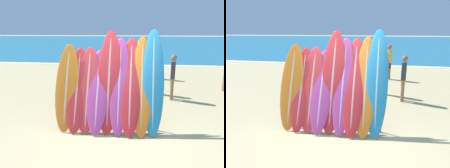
# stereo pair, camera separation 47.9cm
# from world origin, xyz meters

# --- Properties ---
(ground_plane) EXTENTS (160.00, 160.00, 0.00)m
(ground_plane) POSITION_xyz_m (0.00, 0.00, 0.00)
(ground_plane) COLOR tan
(ocean_water) EXTENTS (120.00, 60.00, 0.01)m
(ocean_water) POSITION_xyz_m (0.00, 39.87, 0.00)
(ocean_water) COLOR teal
(ocean_water) RESTS_ON ground_plane
(surfboard_rack) EXTENTS (2.50, 0.04, 0.95)m
(surfboard_rack) POSITION_xyz_m (-0.29, 0.42, 0.51)
(surfboard_rack) COLOR gray
(surfboard_rack) RESTS_ON ground_plane
(surfboard_slot_0) EXTENTS (0.58, 0.93, 2.12)m
(surfboard_slot_0) POSITION_xyz_m (-1.35, 0.44, 1.06)
(surfboard_slot_0) COLOR orange
(surfboard_slot_0) RESTS_ON ground_plane
(surfboard_slot_1) EXTENTS (0.52, 1.06, 2.02)m
(surfboard_slot_1) POSITION_xyz_m (-1.08, 0.44, 1.01)
(surfboard_slot_1) COLOR red
(surfboard_slot_1) RESTS_ON ground_plane
(surfboard_slot_2) EXTENTS (0.57, 1.00, 2.04)m
(surfboard_slot_2) POSITION_xyz_m (-0.81, 0.44, 1.02)
(surfboard_slot_2) COLOR red
(surfboard_slot_2) RESTS_ON ground_plane
(surfboard_slot_3) EXTENTS (0.55, 1.11, 1.97)m
(surfboard_slot_3) POSITION_xyz_m (-0.55, 0.42, 0.99)
(surfboard_slot_3) COLOR #B23D8E
(surfboard_slot_3) RESTS_ON ground_plane
(surfboard_slot_4) EXTENTS (0.57, 1.12, 2.46)m
(surfboard_slot_4) POSITION_xyz_m (-0.28, 0.52, 1.23)
(surfboard_slot_4) COLOR red
(surfboard_slot_4) RESTS_ON ground_plane
(surfboard_slot_5) EXTENTS (0.49, 1.19, 2.28)m
(surfboard_slot_5) POSITION_xyz_m (-0.02, 0.49, 1.14)
(surfboard_slot_5) COLOR #B23D8E
(surfboard_slot_5) RESTS_ON ground_plane
(surfboard_slot_6) EXTENTS (0.55, 1.27, 2.27)m
(surfboard_slot_6) POSITION_xyz_m (0.26, 0.49, 1.14)
(surfboard_slot_6) COLOR red
(surfboard_slot_6) RESTS_ON ground_plane
(surfboard_slot_7) EXTENTS (0.52, 1.18, 2.31)m
(surfboard_slot_7) POSITION_xyz_m (0.53, 0.51, 1.16)
(surfboard_slot_7) COLOR orange
(surfboard_slot_7) RESTS_ON ground_plane
(surfboard_slot_8) EXTENTS (0.52, 1.09, 2.50)m
(surfboard_slot_8) POSITION_xyz_m (0.81, 0.52, 1.25)
(surfboard_slot_8) COLOR teal
(surfboard_slot_8) RESTS_ON ground_plane
(person_near_water) EXTENTS (0.29, 0.28, 1.73)m
(person_near_water) POSITION_xyz_m (1.26, 6.46, 0.94)
(person_near_water) COLOR #846047
(person_near_water) RESTS_ON ground_plane
(person_mid_beach) EXTENTS (0.22, 0.27, 1.61)m
(person_mid_beach) POSITION_xyz_m (1.67, 3.04, 0.88)
(person_mid_beach) COLOR #846047
(person_mid_beach) RESTS_ON ground_plane
(person_far_left) EXTENTS (0.26, 0.27, 1.60)m
(person_far_left) POSITION_xyz_m (1.04, 3.70, 0.87)
(person_far_left) COLOR tan
(person_far_left) RESTS_ON ground_plane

